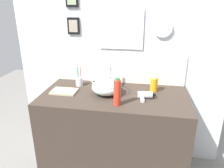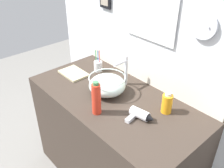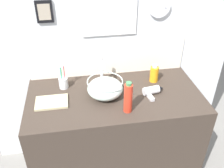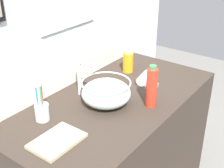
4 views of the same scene
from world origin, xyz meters
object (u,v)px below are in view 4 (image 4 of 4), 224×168
at_px(shampoo_bottle, 152,87).
at_px(hand_towel, 57,141).
at_px(toothbrush_cup, 42,111).
at_px(soap_dispenser, 128,62).
at_px(glass_bowl_sink, 106,93).
at_px(faucet, 81,73).
at_px(hair_drier, 146,78).

height_order(shampoo_bottle, hand_towel, shampoo_bottle).
distance_m(toothbrush_cup, soap_dispenser, 0.72).
xyz_separation_m(glass_bowl_sink, faucet, (-0.00, 0.17, 0.07)).
distance_m(soap_dispenser, hand_towel, 0.83).
relative_size(glass_bowl_sink, toothbrush_cup, 1.25).
relative_size(hair_drier, hand_towel, 0.75).
height_order(glass_bowl_sink, shampoo_bottle, shampoo_bottle).
distance_m(glass_bowl_sink, shampoo_bottle, 0.24).
bearing_deg(toothbrush_cup, soap_dispenser, -1.62).
height_order(hair_drier, soap_dispenser, soap_dispenser).
distance_m(hair_drier, toothbrush_cup, 0.69).
distance_m(glass_bowl_sink, toothbrush_cup, 0.34).
height_order(hair_drier, toothbrush_cup, toothbrush_cup).
bearing_deg(shampoo_bottle, hand_towel, 161.59).
xyz_separation_m(glass_bowl_sink, shampoo_bottle, (0.13, -0.20, 0.04)).
xyz_separation_m(toothbrush_cup, soap_dispenser, (0.72, -0.02, 0.02)).
height_order(soap_dispenser, shampoo_bottle, shampoo_bottle).
relative_size(glass_bowl_sink, shampoo_bottle, 1.13).
bearing_deg(faucet, toothbrush_cup, -178.56).
height_order(faucet, hand_towel, faucet).
distance_m(hair_drier, hand_towel, 0.75).
xyz_separation_m(soap_dispenser, shampoo_bottle, (-0.29, -0.34, 0.04)).
relative_size(faucet, hair_drier, 1.40).
height_order(faucet, shampoo_bottle, faucet).
bearing_deg(toothbrush_cup, hand_towel, -115.10).
height_order(hair_drier, shampoo_bottle, shampoo_bottle).
xyz_separation_m(glass_bowl_sink, soap_dispenser, (0.42, 0.14, -0.00)).
bearing_deg(glass_bowl_sink, shampoo_bottle, -57.50).
xyz_separation_m(hair_drier, shampoo_bottle, (-0.23, -0.17, 0.08)).
bearing_deg(hand_towel, soap_dispenser, 11.63).
height_order(toothbrush_cup, soap_dispenser, toothbrush_cup).
distance_m(shampoo_bottle, hand_towel, 0.56).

